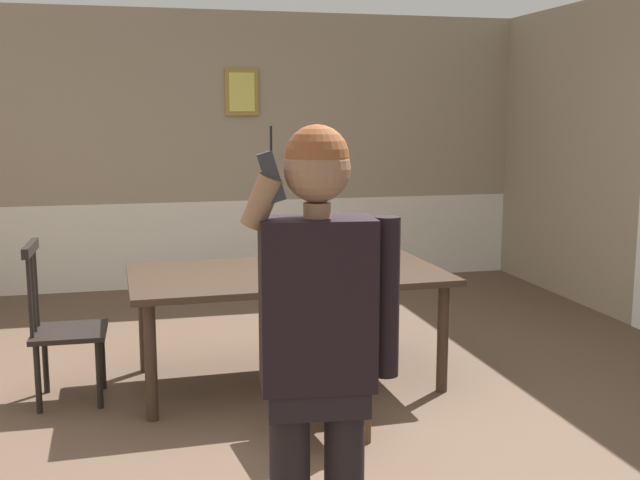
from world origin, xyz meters
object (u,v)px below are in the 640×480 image
(dining_table, at_px, (287,282))
(person_figure, at_px, (319,342))
(chair_by_doorway, at_px, (327,352))
(chair_near_window, at_px, (62,327))

(dining_table, bearing_deg, person_figure, -98.66)
(chair_by_doorway, distance_m, person_figure, 1.51)
(dining_table, relative_size, chair_by_doorway, 1.93)
(chair_near_window, relative_size, chair_by_doorway, 0.94)
(chair_near_window, height_order, person_figure, person_figure)
(chair_near_window, bearing_deg, dining_table, 92.57)
(dining_table, height_order, person_figure, person_figure)
(dining_table, distance_m, chair_by_doorway, 0.95)
(chair_by_doorway, xyz_separation_m, person_figure, (-0.38, -1.37, 0.49))
(dining_table, relative_size, person_figure, 1.18)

